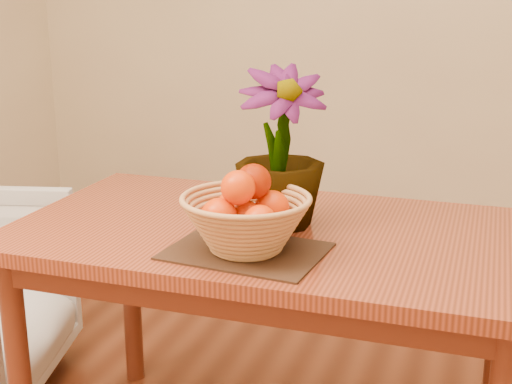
% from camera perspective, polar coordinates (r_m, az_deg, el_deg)
% --- Properties ---
extents(table, '(1.40, 0.80, 0.75)m').
position_cam_1_polar(table, '(1.97, 1.21, -5.25)').
color(table, maroon).
rests_on(table, floor).
extents(placemat, '(0.40, 0.32, 0.01)m').
position_cam_1_polar(placemat, '(1.76, -0.80, -4.75)').
color(placemat, '#321D12').
rests_on(placemat, table).
extents(wicker_basket, '(0.32, 0.32, 0.13)m').
position_cam_1_polar(wicker_basket, '(1.74, -0.80, -2.66)').
color(wicker_basket, tan).
rests_on(wicker_basket, placemat).
extents(orange_pile, '(0.19, 0.19, 0.16)m').
position_cam_1_polar(orange_pile, '(1.73, -0.71, -0.70)').
color(orange_pile, '#E93803').
rests_on(orange_pile, wicker_basket).
extents(potted_plant, '(0.33, 0.33, 0.43)m').
position_cam_1_polar(potted_plant, '(1.91, 1.95, 3.55)').
color(potted_plant, '#1B4B15').
rests_on(potted_plant, table).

